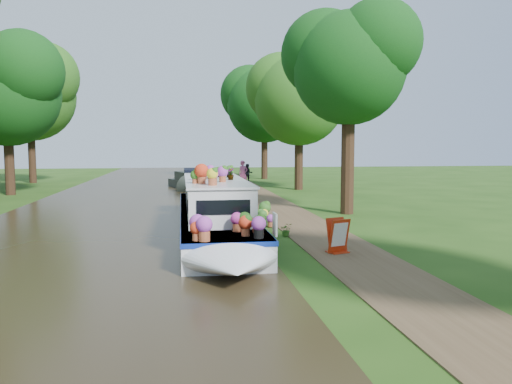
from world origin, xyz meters
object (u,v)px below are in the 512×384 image
object	(u,v)px
pedestrian_dark	(248,173)
sandwich_board	(338,237)
second_boat	(190,182)
plant_boat	(215,210)
pedestrian_pink	(243,174)

from	to	relation	value
pedestrian_dark	sandwich_board	bearing A→B (deg)	-88.78
second_boat	sandwich_board	bearing A→B (deg)	-96.90
second_boat	pedestrian_dark	xyz separation A→B (m)	(4.65, 4.56, 0.31)
plant_boat	sandwich_board	size ratio (longest dim) A/B	14.31
plant_boat	second_boat	size ratio (longest dim) A/B	2.17
pedestrian_dark	plant_boat	bearing A→B (deg)	-96.91
pedestrian_pink	pedestrian_dark	world-z (taller)	pedestrian_pink
plant_boat	pedestrian_dark	bearing A→B (deg)	79.71
sandwich_board	pedestrian_pink	bearing A→B (deg)	70.46
pedestrian_pink	sandwich_board	bearing A→B (deg)	-109.04
pedestrian_pink	pedestrian_dark	xyz separation A→B (m)	(0.91, 4.27, -0.19)
plant_boat	pedestrian_dark	distance (m)	23.24
second_boat	sandwich_board	size ratio (longest dim) A/B	6.58
sandwich_board	pedestrian_pink	xyz separation A→B (m)	(0.07, 21.83, 0.51)
second_boat	plant_boat	bearing A→B (deg)	-104.99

